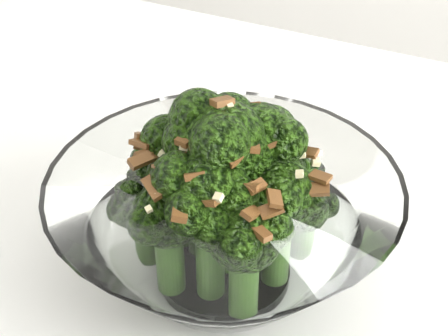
% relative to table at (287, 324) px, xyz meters
% --- Properties ---
extents(table, '(1.29, 0.94, 0.75)m').
position_rel_table_xyz_m(table, '(0.00, 0.00, 0.00)').
color(table, white).
rests_on(table, ground).
extents(broccoli_dish, '(0.25, 0.25, 0.16)m').
position_rel_table_xyz_m(broccoli_dish, '(-0.04, -0.03, 0.13)').
color(broccoli_dish, white).
rests_on(broccoli_dish, table).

